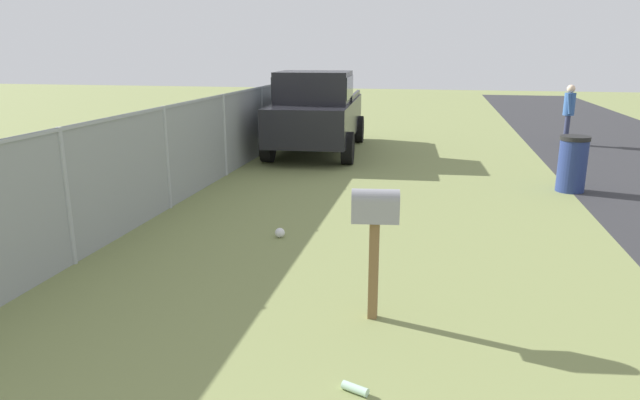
{
  "coord_description": "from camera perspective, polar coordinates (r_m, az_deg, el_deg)",
  "views": [
    {
      "loc": [
        0.52,
        -0.17,
        2.6
      ],
      "look_at": [
        5.97,
        0.97,
        1.11
      ],
      "focal_mm": 31.54,
      "sensor_mm": 36.0,
      "label": 1
    }
  ],
  "objects": [
    {
      "name": "litter_bottle_midfield_b",
      "position": [
        4.64,
        3.58,
        -18.56
      ],
      "size": [
        0.15,
        0.23,
        0.07
      ],
      "primitive_type": "cylinder",
      "rotation": [
        0.0,
        1.57,
        4.33
      ],
      "color": "#B2D8BF",
      "rests_on": "ground"
    },
    {
      "name": "trash_bin",
      "position": [
        11.59,
        24.23,
        3.37
      ],
      "size": [
        0.54,
        0.54,
        1.05
      ],
      "color": "navy",
      "rests_on": "ground"
    },
    {
      "name": "pedestrian",
      "position": [
        17.39,
        23.92,
        8.32
      ],
      "size": [
        0.48,
        0.3,
        1.67
      ],
      "rotation": [
        0.0,
        0.0,
        4.5
      ],
      "color": "#2D3351",
      "rests_on": "ground"
    },
    {
      "name": "mailbox",
      "position": [
        5.4,
        5.6,
        -1.73
      ],
      "size": [
        0.26,
        0.48,
        1.33
      ],
      "rotation": [
        0.0,
        0.0,
        0.13
      ],
      "color": "brown",
      "rests_on": "ground"
    },
    {
      "name": "fence_section",
      "position": [
        9.69,
        -15.31,
        4.53
      ],
      "size": [
        15.9,
        0.07,
        1.72
      ],
      "color": "#9EA3A8",
      "rests_on": "ground"
    },
    {
      "name": "pickup_truck",
      "position": [
        14.68,
        -0.35,
        9.13
      ],
      "size": [
        5.1,
        2.43,
        2.09
      ],
      "rotation": [
        0.0,
        0.0,
        3.2
      ],
      "color": "black",
      "rests_on": "ground"
    },
    {
      "name": "litter_bag_by_mailbox",
      "position": [
        8.07,
        -4.1,
        -3.33
      ],
      "size": [
        0.14,
        0.14,
        0.14
      ],
      "primitive_type": "sphere",
      "color": "silver",
      "rests_on": "ground"
    }
  ]
}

